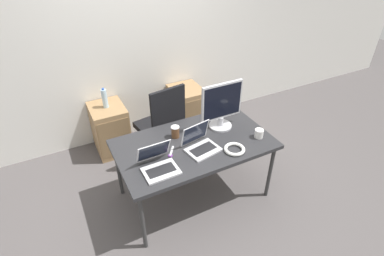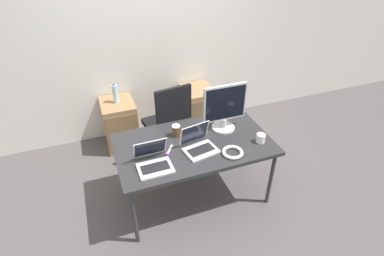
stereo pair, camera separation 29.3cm
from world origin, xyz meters
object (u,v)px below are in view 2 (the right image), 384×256
(monitor, at_px, (225,108))
(coffee_cup_brown, at_px, (176,131))
(coffee_cup_white, at_px, (261,138))
(cable_coil, at_px, (233,152))
(laptop_left, at_px, (199,145))
(cabinet_right, at_px, (198,109))
(cabinet_left, at_px, (120,123))
(office_chair, at_px, (168,129))
(laptop_right, at_px, (153,161))
(water_bottle, at_px, (115,94))

(monitor, relative_size, coffee_cup_brown, 4.09)
(coffee_cup_white, xyz_separation_m, cable_coil, (-0.34, -0.07, -0.03))
(laptop_left, bearing_deg, cabinet_right, 69.01)
(cabinet_right, bearing_deg, cable_coil, -99.01)
(cabinet_left, bearing_deg, cable_coil, -60.21)
(coffee_cup_white, bearing_deg, office_chair, 123.68)
(laptop_right, distance_m, coffee_cup_white, 1.09)
(office_chair, height_order, coffee_cup_brown, office_chair)
(laptop_left, bearing_deg, coffee_cup_white, -10.03)
(cabinet_left, relative_size, coffee_cup_white, 7.21)
(cabinet_left, relative_size, monitor, 1.27)
(laptop_left, height_order, coffee_cup_brown, laptop_left)
(laptop_left, distance_m, cable_coil, 0.33)
(water_bottle, height_order, laptop_left, laptop_left)
(cabinet_left, xyz_separation_m, water_bottle, (0.00, 0.00, 0.45))
(cabinet_right, height_order, laptop_left, laptop_left)
(coffee_cup_brown, bearing_deg, monitor, -4.99)
(laptop_right, xyz_separation_m, monitor, (0.84, 0.32, 0.20))
(laptop_right, xyz_separation_m, coffee_cup_brown, (0.33, 0.37, 0.01))
(coffee_cup_white, bearing_deg, cabinet_right, 94.06)
(cabinet_right, xyz_separation_m, coffee_cup_brown, (-0.65, -1.06, 0.46))
(cabinet_left, height_order, cable_coil, cable_coil)
(office_chair, distance_m, monitor, 0.99)
(water_bottle, bearing_deg, coffee_cup_white, -50.06)
(office_chair, height_order, laptop_right, office_chair)
(coffee_cup_brown, bearing_deg, cable_coil, -48.42)
(cabinet_left, distance_m, laptop_right, 1.50)
(laptop_right, distance_m, cable_coil, 0.75)
(laptop_left, distance_m, laptop_right, 0.48)
(coffee_cup_white, distance_m, cable_coil, 0.35)
(cabinet_left, relative_size, laptop_right, 2.00)
(cabinet_left, height_order, coffee_cup_white, coffee_cup_white)
(cabinet_right, distance_m, water_bottle, 1.20)
(laptop_right, relative_size, coffee_cup_brown, 2.60)
(office_chair, distance_m, cabinet_right, 0.72)
(cabinet_left, relative_size, cabinet_right, 1.00)
(laptop_left, relative_size, cable_coil, 1.68)
(cabinet_right, distance_m, laptop_left, 1.51)
(office_chair, xyz_separation_m, cable_coil, (0.33, -1.09, 0.36))
(cabinet_right, bearing_deg, monitor, -97.32)
(cable_coil, bearing_deg, cabinet_left, 119.79)
(monitor, xyz_separation_m, coffee_cup_white, (0.25, -0.35, -0.21))
(laptop_left, relative_size, laptop_right, 1.07)
(cable_coil, bearing_deg, coffee_cup_white, 11.88)
(cabinet_right, height_order, coffee_cup_white, coffee_cup_white)
(laptop_right, bearing_deg, cabinet_left, 95.20)
(coffee_cup_white, height_order, coffee_cup_brown, coffee_cup_brown)
(water_bottle, height_order, cable_coil, water_bottle)
(laptop_left, xyz_separation_m, monitor, (0.37, 0.24, 0.20))
(water_bottle, height_order, coffee_cup_brown, water_bottle)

